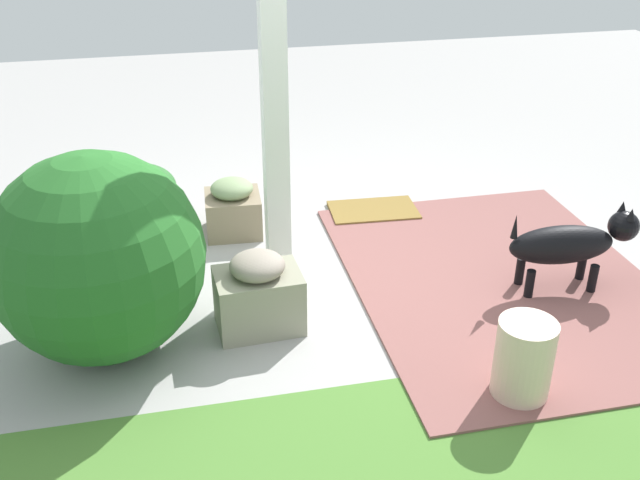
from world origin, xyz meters
name	(u,v)px	position (x,y,z in m)	size (l,w,h in m)	color
ground_plane	(331,281)	(0.00, 0.00, 0.00)	(12.00, 12.00, 0.00)	#A6A2A0
brick_path	(502,281)	(-1.02, 0.25, 0.01)	(1.80, 2.40, 0.02)	#88534F
porch_pillar	(275,118)	(0.31, -0.11, 1.03)	(0.14, 0.14, 2.07)	white
stone_planter_nearest	(233,208)	(0.51, -0.79, 0.18)	(0.39, 0.38, 0.40)	gray
stone_planter_mid	(259,294)	(0.50, 0.40, 0.21)	(0.48, 0.35, 0.46)	gray
round_shrub	(98,258)	(1.31, 0.41, 0.55)	(1.09, 1.09, 1.09)	#236123
terracotta_pot_broad	(139,194)	(1.13, -0.91, 0.29)	(0.52, 0.52, 0.49)	#BA694C
dog	(570,243)	(-1.35, 0.39, 0.31)	(0.79, 0.25, 0.54)	black
ceramic_urn	(523,360)	(-0.65, 1.24, 0.21)	(0.28, 0.28, 0.42)	beige
doormat	(373,211)	(-0.52, -0.87, 0.01)	(0.63, 0.38, 0.03)	olive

